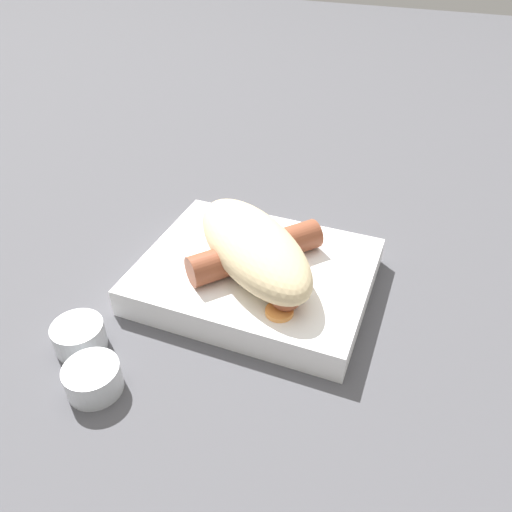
{
  "coord_description": "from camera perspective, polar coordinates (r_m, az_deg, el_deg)",
  "views": [
    {
      "loc": [
        0.15,
        -0.37,
        0.34
      ],
      "look_at": [
        0.0,
        0.0,
        0.04
      ],
      "focal_mm": 35.0,
      "sensor_mm": 36.0,
      "label": 1
    }
  ],
  "objects": [
    {
      "name": "pickled_veggies",
      "position": [
        0.46,
        2.38,
        -4.75
      ],
      "size": [
        0.05,
        0.07,
        0.0
      ],
      "color": "#F99E4C",
      "rests_on": "food_tray"
    },
    {
      "name": "ground_plane",
      "position": [
        0.52,
        -0.0,
        -3.54
      ],
      "size": [
        3.0,
        3.0,
        0.0
      ],
      "primitive_type": "plane",
      "color": "#4C4C51"
    },
    {
      "name": "bread_roll",
      "position": [
        0.49,
        -0.7,
        1.14
      ],
      "size": [
        0.18,
        0.17,
        0.05
      ],
      "color": "beige",
      "rests_on": "food_tray"
    },
    {
      "name": "condiment_cup_far",
      "position": [
        0.45,
        -18.08,
        -13.3
      ],
      "size": [
        0.05,
        0.05,
        0.03
      ],
      "color": "silver",
      "rests_on": "ground_plane"
    },
    {
      "name": "condiment_cup_near",
      "position": [
        0.48,
        -19.51,
        -8.75
      ],
      "size": [
        0.05,
        0.05,
        0.03
      ],
      "color": "silver",
      "rests_on": "ground_plane"
    },
    {
      "name": "food_tray",
      "position": [
        0.52,
        -0.0,
        -2.25
      ],
      "size": [
        0.23,
        0.18,
        0.03
      ],
      "color": "white",
      "rests_on": "ground_plane"
    },
    {
      "name": "sausage",
      "position": [
        0.49,
        -0.7,
        0.36
      ],
      "size": [
        0.14,
        0.13,
        0.03
      ],
      "color": "brown",
      "rests_on": "food_tray"
    }
  ]
}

